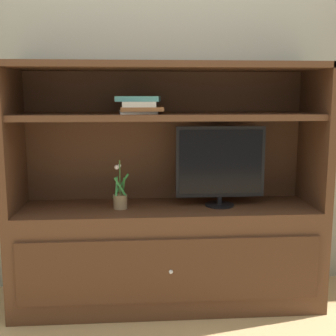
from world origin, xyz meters
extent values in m
plane|color=tan|center=(0.00, 0.00, 0.00)|extent=(8.00, 8.00, 0.00)
cube|color=gray|center=(0.00, 0.75, 1.40)|extent=(6.00, 0.10, 2.80)
cube|color=#4C2D1C|center=(0.00, 0.40, 0.31)|extent=(1.89, 0.50, 0.63)
cube|color=#462A19|center=(0.00, 0.14, 0.31)|extent=(1.74, 0.02, 0.38)
sphere|color=silver|center=(0.00, 0.13, 0.31)|extent=(0.02, 0.02, 0.02)
cube|color=#4C2D1C|center=(-0.92, 0.40, 1.06)|extent=(0.05, 0.50, 0.87)
cube|color=#4C2D1C|center=(0.92, 0.40, 1.06)|extent=(0.05, 0.50, 0.87)
cube|color=#4C2D1C|center=(0.00, 0.64, 1.06)|extent=(1.89, 0.02, 0.87)
cube|color=#4C2D1C|center=(0.00, 0.40, 1.48)|extent=(1.89, 0.50, 0.04)
cube|color=#4C2D1C|center=(0.00, 0.40, 1.18)|extent=(1.79, 0.45, 0.04)
cylinder|color=black|center=(0.33, 0.39, 0.63)|extent=(0.18, 0.18, 0.01)
cylinder|color=black|center=(0.33, 0.39, 0.66)|extent=(0.03, 0.03, 0.05)
cube|color=black|center=(0.33, 0.39, 0.90)|extent=(0.55, 0.02, 0.44)
cube|color=black|center=(0.33, 0.38, 0.90)|extent=(0.51, 0.00, 0.39)
cylinder|color=#8C7251|center=(-0.29, 0.37, 0.67)|extent=(0.08, 0.08, 0.09)
cylinder|color=#3D6B33|center=(-0.29, 0.37, 0.82)|extent=(0.01, 0.01, 0.21)
cube|color=#2D7A38|center=(-0.27, 0.37, 0.76)|extent=(0.03, 0.10, 0.13)
cube|color=#2D7A38|center=(-0.29, 0.39, 0.76)|extent=(0.10, 0.02, 0.16)
cube|color=#2D7A38|center=(-0.31, 0.37, 0.76)|extent=(0.02, 0.07, 0.11)
cube|color=#2D7A38|center=(-0.29, 0.35, 0.76)|extent=(0.08, 0.01, 0.13)
sphere|color=silver|center=(-0.31, 0.37, 0.88)|extent=(0.03, 0.03, 0.03)
sphere|color=silver|center=(-0.29, 0.38, 0.89)|extent=(0.02, 0.02, 0.02)
cube|color=silver|center=(-0.18, 0.41, 1.21)|extent=(0.23, 0.31, 0.02)
cube|color=#A56638|center=(-0.15, 0.40, 1.23)|extent=(0.25, 0.31, 0.02)
cube|color=silver|center=(-0.17, 0.40, 1.26)|extent=(0.20, 0.31, 0.03)
cube|color=teal|center=(-0.17, 0.41, 1.29)|extent=(0.28, 0.31, 0.03)
camera|label=1|loc=(-0.19, -2.24, 1.31)|focal=47.08mm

